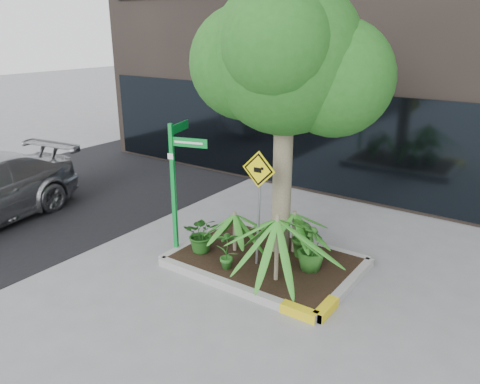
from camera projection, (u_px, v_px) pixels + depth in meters
The scene contains 13 objects.
ground at pixel (247, 268), 8.59m from camera, with size 80.00×80.00×0.00m, color gray.
asphalt_road at pixel (40, 198), 12.11m from camera, with size 7.00×80.00×0.01m, color black.
planter at pixel (266, 261), 8.64m from camera, with size 3.35×2.36×0.15m.
tree at pixel (286, 57), 7.83m from camera, with size 3.39×3.00×5.08m.
palm_front at pixel (277, 219), 7.56m from camera, with size 1.32×1.32×1.47m.
palm_left at pixel (235, 214), 8.72m from camera, with size 0.89×0.89×0.99m.
palm_back at pixel (295, 214), 8.66m from camera, with size 0.93×0.93×1.03m.
shrub_a at pixel (202, 233), 8.80m from camera, with size 0.66×0.66×0.73m, color #1D4F16.
shrub_b at pixel (311, 247), 8.11m from camera, with size 0.48×0.48×0.85m, color #245A1B.
shrub_c at pixel (227, 249), 8.16m from camera, with size 0.39×0.39×0.75m, color #26641F.
shrub_d at pixel (302, 237), 8.56m from camera, with size 0.45×0.45×0.81m, color #255919.
street_sign_post at pixel (177, 176), 8.66m from camera, with size 0.89×0.74×2.57m.
cattle_sign at pixel (259, 189), 8.01m from camera, with size 0.64×0.15×2.09m.
Camera 1 is at (4.27, -6.33, 4.17)m, focal length 35.00 mm.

